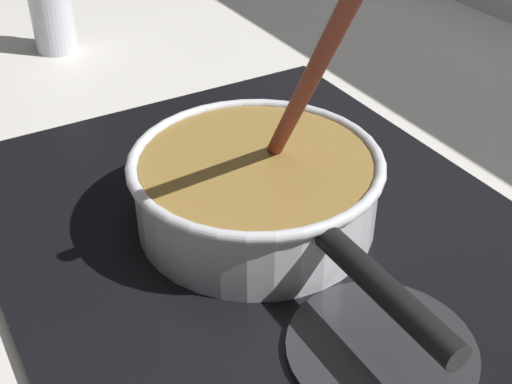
% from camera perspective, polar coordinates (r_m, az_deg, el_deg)
% --- Properties ---
extents(ground, '(2.40, 1.60, 0.04)m').
position_cam_1_polar(ground, '(0.73, -14.29, -2.65)').
color(ground, beige).
extents(hob_plate, '(0.56, 0.48, 0.01)m').
position_cam_1_polar(hob_plate, '(0.66, 0.00, -2.88)').
color(hob_plate, black).
rests_on(hob_plate, ground).
extents(burner_ring, '(0.21, 0.21, 0.01)m').
position_cam_1_polar(burner_ring, '(0.65, 0.00, -2.18)').
color(burner_ring, '#592D0C').
rests_on(burner_ring, hob_plate).
extents(spare_burner, '(0.15, 0.15, 0.01)m').
position_cam_1_polar(spare_burner, '(0.54, 10.49, -12.83)').
color(spare_burner, '#262628').
rests_on(spare_burner, hob_plate).
extents(cooking_pan, '(0.38, 0.24, 0.26)m').
position_cam_1_polar(cooking_pan, '(0.63, 0.11, 0.33)').
color(cooking_pan, silver).
rests_on(cooking_pan, hob_plate).
extents(condiment_jar, '(0.06, 0.06, 0.11)m').
position_cam_1_polar(condiment_jar, '(1.07, -16.82, 14.20)').
color(condiment_jar, silver).
rests_on(condiment_jar, ground).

